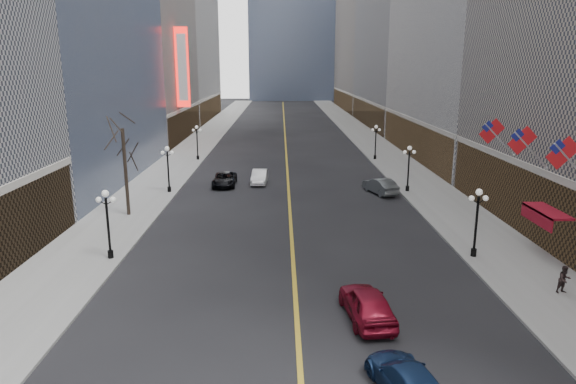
{
  "coord_description": "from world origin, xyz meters",
  "views": [
    {
      "loc": [
        -0.77,
        -1.36,
        12.22
      ],
      "look_at": [
        -0.52,
        16.12,
        7.92
      ],
      "focal_mm": 32.0,
      "sensor_mm": 36.0,
      "label": 1
    }
  ],
  "objects_px": {
    "streetlamp_east_1": "(477,216)",
    "car_sb_near": "(408,381)",
    "streetlamp_west_1": "(107,217)",
    "car_nb_mid": "(260,177)",
    "streetlamp_west_2": "(168,164)",
    "streetlamp_west_3": "(197,139)",
    "car_nb_far": "(225,179)",
    "car_sb_mid": "(367,303)",
    "streetlamp_east_3": "(376,138)",
    "car_sb_far": "(380,186)",
    "streetlamp_east_2": "(409,164)"
  },
  "relations": [
    {
      "from": "streetlamp_east_1",
      "to": "car_sb_near",
      "type": "bearing_deg",
      "value": -118.53
    },
    {
      "from": "streetlamp_west_1",
      "to": "car_nb_mid",
      "type": "height_order",
      "value": "streetlamp_west_1"
    },
    {
      "from": "streetlamp_west_1",
      "to": "streetlamp_west_2",
      "type": "distance_m",
      "value": 18.0
    },
    {
      "from": "streetlamp_west_3",
      "to": "car_nb_far",
      "type": "relative_size",
      "value": 0.9
    },
    {
      "from": "streetlamp_west_2",
      "to": "car_sb_near",
      "type": "distance_m",
      "value": 36.1
    },
    {
      "from": "streetlamp_east_1",
      "to": "streetlamp_west_3",
      "type": "height_order",
      "value": "same"
    },
    {
      "from": "car_nb_mid",
      "to": "streetlamp_west_3",
      "type": "bearing_deg",
      "value": 125.02
    },
    {
      "from": "streetlamp_west_2",
      "to": "car_sb_mid",
      "type": "height_order",
      "value": "streetlamp_west_2"
    },
    {
      "from": "streetlamp_east_1",
      "to": "streetlamp_west_3",
      "type": "bearing_deg",
      "value": 123.25
    },
    {
      "from": "streetlamp_east_3",
      "to": "streetlamp_west_3",
      "type": "bearing_deg",
      "value": 180.0
    },
    {
      "from": "car_sb_mid",
      "to": "streetlamp_east_1",
      "type": "bearing_deg",
      "value": -142.15
    },
    {
      "from": "car_nb_mid",
      "to": "car_nb_far",
      "type": "relative_size",
      "value": 0.88
    },
    {
      "from": "car_nb_mid",
      "to": "car_nb_far",
      "type": "bearing_deg",
      "value": -160.19
    },
    {
      "from": "streetlamp_west_1",
      "to": "streetlamp_east_3",
      "type": "bearing_deg",
      "value": 56.75
    },
    {
      "from": "streetlamp_east_3",
      "to": "car_sb_mid",
      "type": "relative_size",
      "value": 0.92
    },
    {
      "from": "streetlamp_west_2",
      "to": "streetlamp_west_1",
      "type": "bearing_deg",
      "value": -90.0
    },
    {
      "from": "car_nb_mid",
      "to": "car_sb_far",
      "type": "xyz_separation_m",
      "value": [
        12.05,
        -4.66,
        0.05
      ]
    },
    {
      "from": "streetlamp_east_2",
      "to": "car_nb_mid",
      "type": "relative_size",
      "value": 1.02
    },
    {
      "from": "streetlamp_east_3",
      "to": "streetlamp_west_2",
      "type": "height_order",
      "value": "same"
    },
    {
      "from": "car_nb_mid",
      "to": "car_nb_far",
      "type": "distance_m",
      "value": 3.78
    },
    {
      "from": "streetlamp_east_1",
      "to": "streetlamp_west_1",
      "type": "xyz_separation_m",
      "value": [
        -23.6,
        0.0,
        0.0
      ]
    },
    {
      "from": "streetlamp_east_1",
      "to": "car_sb_far",
      "type": "height_order",
      "value": "streetlamp_east_1"
    },
    {
      "from": "streetlamp_east_2",
      "to": "streetlamp_west_2",
      "type": "xyz_separation_m",
      "value": [
        -23.6,
        0.0,
        0.0
      ]
    },
    {
      "from": "streetlamp_east_2",
      "to": "car_sb_mid",
      "type": "height_order",
      "value": "streetlamp_east_2"
    },
    {
      "from": "streetlamp_west_3",
      "to": "streetlamp_east_2",
      "type": "bearing_deg",
      "value": -37.33
    },
    {
      "from": "streetlamp_west_2",
      "to": "car_nb_far",
      "type": "xyz_separation_m",
      "value": [
        5.14,
        3.09,
        -2.2
      ]
    },
    {
      "from": "car_sb_near",
      "to": "car_sb_mid",
      "type": "height_order",
      "value": "car_sb_mid"
    },
    {
      "from": "streetlamp_west_1",
      "to": "streetlamp_east_1",
      "type": "bearing_deg",
      "value": 0.0
    },
    {
      "from": "car_nb_far",
      "to": "car_sb_near",
      "type": "relative_size",
      "value": 1.04
    },
    {
      "from": "streetlamp_west_3",
      "to": "car_sb_mid",
      "type": "distance_m",
      "value": 46.8
    },
    {
      "from": "car_sb_mid",
      "to": "car_sb_far",
      "type": "distance_m",
      "value": 26.34
    },
    {
      "from": "car_sb_mid",
      "to": "streetlamp_west_2",
      "type": "bearing_deg",
      "value": -66.44
    },
    {
      "from": "streetlamp_east_3",
      "to": "streetlamp_west_3",
      "type": "height_order",
      "value": "same"
    },
    {
      "from": "streetlamp_east_2",
      "to": "car_nb_far",
      "type": "xyz_separation_m",
      "value": [
        -18.46,
        3.09,
        -2.2
      ]
    },
    {
      "from": "streetlamp_west_1",
      "to": "car_sb_near",
      "type": "bearing_deg",
      "value": -42.37
    },
    {
      "from": "streetlamp_east_3",
      "to": "car_sb_far",
      "type": "bearing_deg",
      "value": -98.63
    },
    {
      "from": "streetlamp_east_1",
      "to": "streetlamp_west_1",
      "type": "relative_size",
      "value": 1.0
    },
    {
      "from": "streetlamp_east_3",
      "to": "streetlamp_west_2",
      "type": "xyz_separation_m",
      "value": [
        -23.6,
        -18.0,
        0.0
      ]
    },
    {
      "from": "streetlamp_west_3",
      "to": "streetlamp_west_1",
      "type": "bearing_deg",
      "value": -90.0
    },
    {
      "from": "streetlamp_east_2",
      "to": "car_nb_mid",
      "type": "bearing_deg",
      "value": 164.2
    },
    {
      "from": "streetlamp_east_1",
      "to": "car_nb_mid",
      "type": "distance_m",
      "value": 26.8
    },
    {
      "from": "car_sb_mid",
      "to": "car_nb_mid",
      "type": "bearing_deg",
      "value": -84.57
    },
    {
      "from": "streetlamp_east_3",
      "to": "car_sb_far",
      "type": "distance_m",
      "value": 18.79
    },
    {
      "from": "streetlamp_east_2",
      "to": "streetlamp_west_1",
      "type": "height_order",
      "value": "same"
    },
    {
      "from": "streetlamp_west_2",
      "to": "car_nb_mid",
      "type": "distance_m",
      "value": 9.95
    },
    {
      "from": "streetlamp_west_2",
      "to": "car_sb_far",
      "type": "bearing_deg",
      "value": -1.26
    },
    {
      "from": "streetlamp_east_3",
      "to": "streetlamp_west_3",
      "type": "relative_size",
      "value": 1.0
    },
    {
      "from": "streetlamp_east_3",
      "to": "car_nb_far",
      "type": "bearing_deg",
      "value": -141.07
    },
    {
      "from": "streetlamp_west_2",
      "to": "car_sb_far",
      "type": "distance_m",
      "value": 20.91
    },
    {
      "from": "car_nb_far",
      "to": "car_sb_far",
      "type": "xyz_separation_m",
      "value": [
        15.66,
        -3.54,
        0.08
      ]
    }
  ]
}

